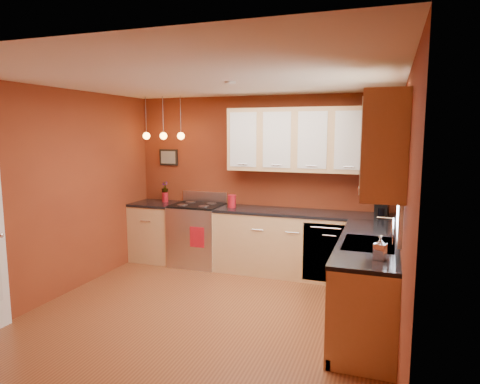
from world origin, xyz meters
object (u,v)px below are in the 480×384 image
(red_canister, at_px, (232,201))
(soap_pump, at_px, (380,248))
(sink, at_px, (369,246))
(gas_range, at_px, (198,234))
(coffee_maker, at_px, (382,208))

(red_canister, relative_size, soap_pump, 0.87)
(sink, distance_m, soap_pump, 0.58)
(sink, height_order, soap_pump, sink)
(sink, height_order, red_canister, sink)
(gas_range, xyz_separation_m, sink, (2.62, -1.50, 0.43))
(gas_range, bearing_deg, sink, -29.78)
(gas_range, bearing_deg, red_canister, -2.60)
(gas_range, xyz_separation_m, red_canister, (0.59, -0.03, 0.56))
(gas_range, height_order, red_canister, red_canister)
(red_canister, distance_m, soap_pump, 2.96)
(gas_range, height_order, coffee_maker, coffee_maker)
(gas_range, relative_size, red_canister, 5.82)
(soap_pump, bearing_deg, sink, 102.03)
(sink, relative_size, red_canister, 3.67)
(coffee_maker, bearing_deg, gas_range, -170.04)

